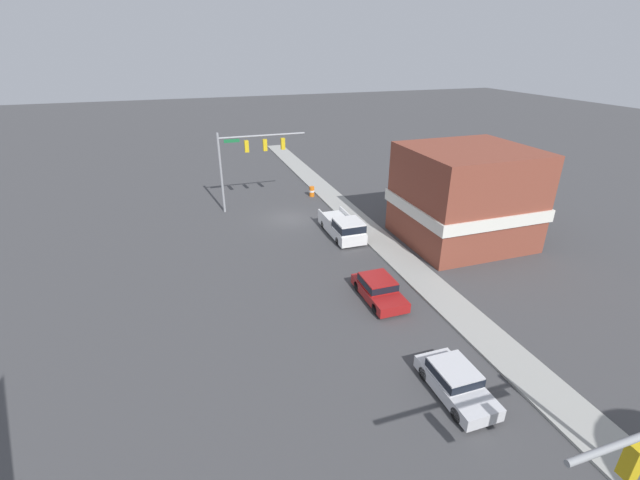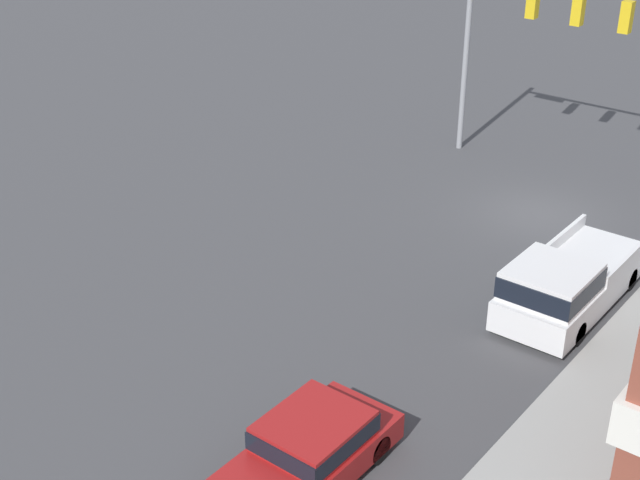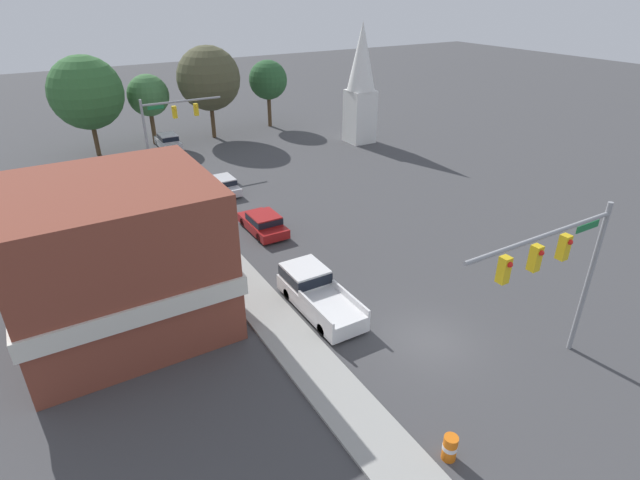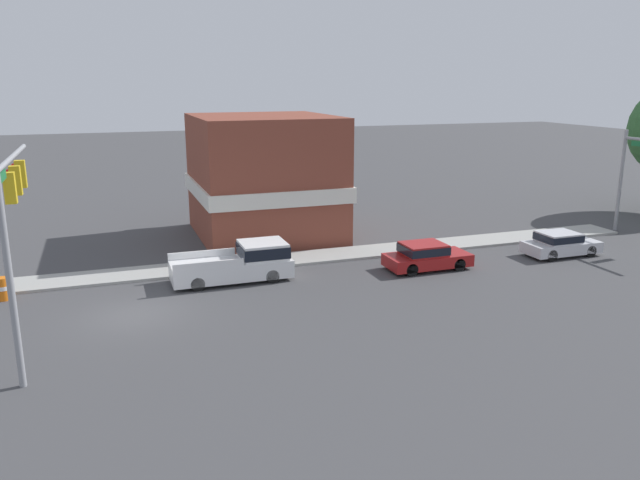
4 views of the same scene
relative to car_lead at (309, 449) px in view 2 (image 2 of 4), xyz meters
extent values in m
plane|color=#424244|center=(1.85, -14.71, -0.73)|extent=(200.00, 200.00, 0.00)
cylinder|color=gray|center=(7.14, -18.42, 2.97)|extent=(0.22, 0.22, 7.40)
cube|color=gold|center=(4.65, -18.42, 5.31)|extent=(0.36, 0.36, 1.05)
cube|color=gold|center=(2.96, -18.42, 5.31)|extent=(0.36, 0.36, 1.05)
sphere|color=red|center=(2.96, -18.62, 5.62)|extent=(0.22, 0.22, 0.22)
cube|color=gold|center=(1.26, -18.42, 5.31)|extent=(0.36, 0.36, 1.05)
sphere|color=red|center=(1.26, -18.62, 5.62)|extent=(0.22, 0.22, 0.22)
cylinder|color=black|center=(-0.86, -1.26, -0.40)|extent=(0.22, 0.66, 0.66)
cylinder|color=black|center=(0.86, -1.26, -0.40)|extent=(0.22, 0.66, 0.66)
cube|color=maroon|center=(0.00, 0.11, -0.24)|extent=(1.95, 4.40, 0.61)
cube|color=maroon|center=(0.00, -0.16, 0.36)|extent=(1.79, 2.11, 0.59)
cube|color=black|center=(0.00, -0.16, 0.36)|extent=(1.81, 2.20, 0.42)
cylinder|color=black|center=(-2.34, -8.11, -0.40)|extent=(0.22, 0.66, 0.66)
cylinder|color=black|center=(-0.42, -8.11, -0.40)|extent=(0.22, 0.66, 0.66)
cylinder|color=black|center=(-2.34, -11.70, -0.40)|extent=(0.22, 0.66, 0.66)
cylinder|color=black|center=(-0.42, -11.70, -0.40)|extent=(0.22, 0.66, 0.66)
cube|color=white|center=(-1.38, -9.91, -0.12)|extent=(2.14, 5.79, 0.85)
cube|color=white|center=(-1.38, -8.31, 0.70)|extent=(2.03, 2.20, 0.80)
cube|color=black|center=(-1.38, -8.31, 0.70)|extent=(2.05, 2.29, 0.56)
cube|color=white|center=(-2.39, -11.16, 0.48)|extent=(0.12, 3.29, 0.35)
cube|color=white|center=(-0.37, -11.16, 0.48)|extent=(0.12, 3.29, 0.35)
camera|label=1|loc=(10.73, 20.43, 13.80)|focal=24.00mm
camera|label=2|loc=(-9.05, 11.14, 12.22)|focal=50.00mm
camera|label=3|loc=(-12.32, -28.32, 14.51)|focal=28.00mm
camera|label=4|loc=(27.46, -15.48, 8.78)|focal=35.00mm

